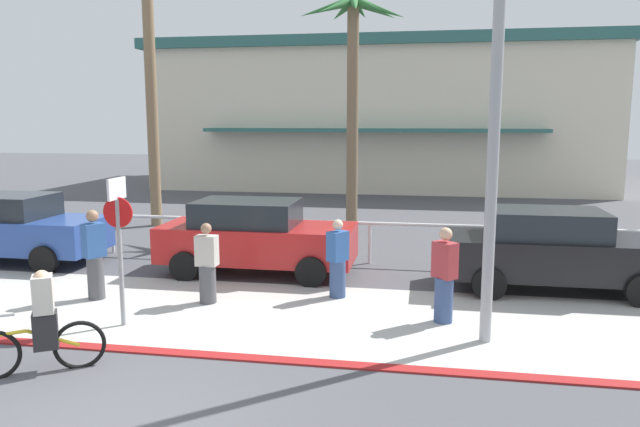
% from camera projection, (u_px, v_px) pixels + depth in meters
% --- Properties ---
extents(ground_plane, '(80.00, 80.00, 0.00)m').
position_uv_depth(ground_plane, '(293.00, 247.00, 16.74)').
color(ground_plane, '#4C4C51').
extents(sidewalk_strip, '(44.00, 4.00, 0.02)m').
position_uv_depth(sidewalk_strip, '(224.00, 312.00, 11.10)').
color(sidewalk_strip, beige).
rests_on(sidewalk_strip, ground).
extents(curb_paint, '(44.00, 0.24, 0.03)m').
position_uv_depth(curb_paint, '(180.00, 353.00, 9.15)').
color(curb_paint, maroon).
rests_on(curb_paint, ground).
extents(building_backdrop, '(22.71, 11.90, 7.32)m').
position_uv_depth(building_backdrop, '(381.00, 116.00, 32.76)').
color(building_backdrop, beige).
rests_on(building_backdrop, ground).
extents(rail_fence, '(27.35, 0.08, 1.04)m').
position_uv_depth(rail_fence, '(279.00, 227.00, 15.15)').
color(rail_fence, white).
rests_on(rail_fence, ground).
extents(stop_sign_bike_lane, '(0.52, 0.56, 2.56)m').
position_uv_depth(stop_sign_bike_lane, '(119.00, 230.00, 10.13)').
color(stop_sign_bike_lane, gray).
rests_on(stop_sign_bike_lane, ground).
extents(streetlight_curb, '(0.24, 2.54, 7.50)m').
position_uv_depth(streetlight_curb, '(499.00, 66.00, 8.75)').
color(streetlight_curb, '#9EA0A5').
rests_on(streetlight_curb, ground).
extents(palm_tree_1, '(3.22, 3.77, 9.53)m').
position_uv_depth(palm_tree_1, '(148.00, 3.00, 19.05)').
color(palm_tree_1, '#846B4C').
rests_on(palm_tree_1, ground).
extents(palm_tree_2, '(3.32, 3.05, 7.19)m').
position_uv_depth(palm_tree_2, '(352.00, 51.00, 18.42)').
color(palm_tree_2, '#756047').
rests_on(palm_tree_2, ground).
extents(car_blue_1, '(4.40, 2.02, 1.69)m').
position_uv_depth(car_blue_1, '(11.00, 228.00, 14.88)').
color(car_blue_1, '#284793').
rests_on(car_blue_1, ground).
extents(car_red_2, '(4.40, 2.02, 1.69)m').
position_uv_depth(car_red_2, '(255.00, 236.00, 13.79)').
color(car_red_2, red).
rests_on(car_red_2, ground).
extents(car_black_3, '(4.40, 2.02, 1.69)m').
position_uv_depth(car_black_3, '(554.00, 250.00, 12.39)').
color(car_black_3, black).
rests_on(car_black_3, ground).
extents(cyclist_yellow_0, '(1.59, 0.99, 1.50)m').
position_uv_depth(cyclist_yellow_0, '(41.00, 325.00, 8.40)').
color(cyclist_yellow_0, black).
rests_on(cyclist_yellow_0, ground).
extents(pedestrian_0, '(0.44, 0.48, 1.79)m').
position_uv_depth(pedestrian_0, '(95.00, 258.00, 11.78)').
color(pedestrian_0, '#4C4C51').
rests_on(pedestrian_0, ground).
extents(pedestrian_1, '(0.44, 0.48, 1.58)m').
position_uv_depth(pedestrian_1, '(338.00, 262.00, 11.92)').
color(pedestrian_1, '#384C7A').
rests_on(pedestrian_1, ground).
extents(pedestrian_2, '(0.47, 0.47, 1.69)m').
position_uv_depth(pedestrian_2, '(444.00, 279.00, 10.43)').
color(pedestrian_2, '#384C7A').
rests_on(pedestrian_2, ground).
extents(pedestrian_3, '(0.41, 0.33, 1.58)m').
position_uv_depth(pedestrian_3, '(207.00, 267.00, 11.54)').
color(pedestrian_3, '#4C4C51').
rests_on(pedestrian_3, ground).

